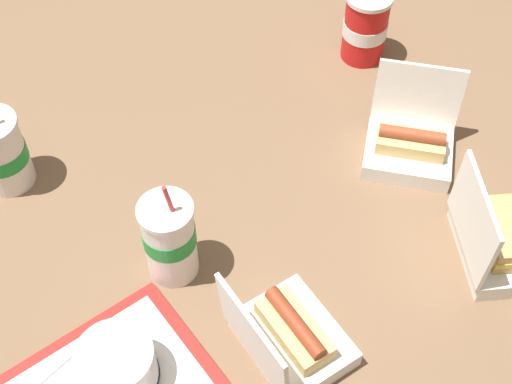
{
  "coord_description": "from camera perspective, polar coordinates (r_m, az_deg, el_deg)",
  "views": [
    {
      "loc": [
        -0.31,
        -0.74,
        1.12
      ],
      "look_at": [
        0.03,
        0.03,
        0.05
      ],
      "focal_mm": 50.0,
      "sensor_mm": 36.0,
      "label": 1
    }
  ],
  "objects": [
    {
      "name": "soda_cup_corner",
      "position": [
        1.25,
        -6.92,
        -3.71
      ],
      "size": [
        0.1,
        0.1,
        0.24
      ],
      "color": "white",
      "rests_on": "ground_plane"
    },
    {
      "name": "soda_cup_back",
      "position": [
        1.47,
        -19.77,
        3.02
      ],
      "size": [
        0.1,
        0.1,
        0.23
      ],
      "color": "white",
      "rests_on": "ground_plane"
    },
    {
      "name": "clamshell_hotdog_right",
      "position": [
        1.49,
        12.19,
        3.79
      ],
      "size": [
        0.24,
        0.24,
        0.18
      ],
      "color": "white",
      "rests_on": "ground_plane"
    },
    {
      "name": "plastic_fork",
      "position": [
        1.26,
        -15.05,
        -12.75
      ],
      "size": [
        0.11,
        0.06,
        0.0
      ],
      "primitive_type": "cube",
      "rotation": [
        0.0,
        0.0,
        0.42
      ],
      "color": "white",
      "rests_on": "food_tray"
    },
    {
      "name": "cake_container",
      "position": [
        1.19,
        -11.02,
        -13.49
      ],
      "size": [
        0.13,
        0.13,
        0.08
      ],
      "color": "black",
      "rests_on": "food_tray"
    },
    {
      "name": "soda_cup_front",
      "position": [
        1.68,
        8.74,
        12.96
      ],
      "size": [
        0.1,
        0.1,
        0.23
      ],
      "color": "red",
      "rests_on": "ground_plane"
    },
    {
      "name": "clamshell_sandwich_back",
      "position": [
        1.38,
        19.01,
        -3.64
      ],
      "size": [
        0.21,
        0.24,
        0.19
      ],
      "color": "white",
      "rests_on": "ground_plane"
    },
    {
      "name": "clamshell_hotdog_front",
      "position": [
        1.21,
        2.65,
        -11.47
      ],
      "size": [
        0.19,
        0.21,
        0.18
      ],
      "color": "white",
      "rests_on": "ground_plane"
    },
    {
      "name": "ground_plane",
      "position": [
        1.38,
        -0.67,
        -2.59
      ],
      "size": [
        3.2,
        3.2,
        0.0
      ],
      "primitive_type": "plane",
      "color": "brown"
    }
  ]
}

